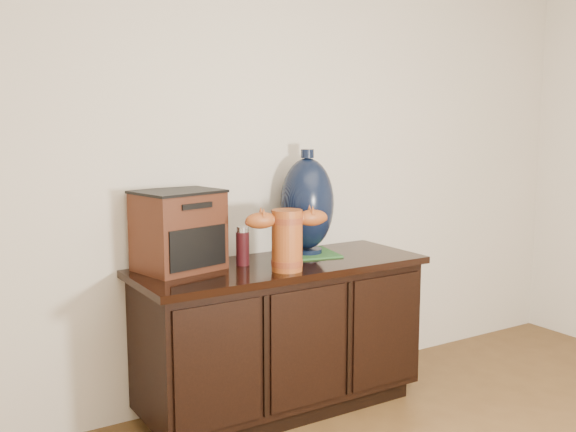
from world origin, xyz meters
TOP-DOWN VIEW (x-y plane):
  - sideboard at (0.00, 2.23)m, footprint 1.46×0.56m
  - terracotta_vessel at (-0.06, 2.07)m, footprint 0.41×0.18m
  - tv_radio at (-0.47, 2.36)m, footprint 0.43×0.38m
  - green_mat at (0.23, 2.33)m, footprint 0.34×0.34m
  - lamp_base at (0.23, 2.33)m, footprint 0.33×0.33m
  - spray_can at (-0.18, 2.29)m, footprint 0.06×0.06m

SIDE VIEW (x-z plane):
  - sideboard at x=0.00m, z-range 0.01..0.76m
  - green_mat at x=0.23m, z-range 0.76..0.76m
  - spray_can at x=-0.18m, z-range 0.75..0.94m
  - terracotta_vessel at x=-0.06m, z-range 0.77..1.06m
  - tv_radio at x=-0.47m, z-range 0.75..1.13m
  - lamp_base at x=0.23m, z-range 0.75..1.29m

